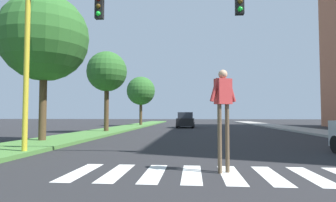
% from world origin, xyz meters
% --- Properties ---
extents(ground_plane, '(140.00, 140.00, 0.00)m').
position_xyz_m(ground_plane, '(0.00, 30.00, 0.00)').
color(ground_plane, '#262628').
extents(crosswalk, '(7.65, 2.20, 0.01)m').
position_xyz_m(crosswalk, '(0.00, 8.10, 0.00)').
color(crosswalk, silver).
rests_on(crosswalk, ground_plane).
extents(median_strip, '(3.08, 64.00, 0.15)m').
position_xyz_m(median_strip, '(-7.91, 28.00, 0.07)').
color(median_strip, '#477A38').
rests_on(median_strip, ground_plane).
extents(tree_mid, '(4.38, 4.38, 7.32)m').
position_xyz_m(tree_mid, '(-8.30, 14.81, 5.26)').
color(tree_mid, '#4C3823').
rests_on(tree_mid, median_strip).
extents(tree_far, '(3.15, 3.15, 6.25)m').
position_xyz_m(tree_far, '(-7.62, 23.04, 4.78)').
color(tree_far, '#4C3823').
rests_on(tree_far, median_strip).
extents(tree_distant, '(3.61, 3.61, 6.14)m').
position_xyz_m(tree_distant, '(-7.47, 36.94, 4.46)').
color(tree_distant, '#4C3823').
rests_on(tree_distant, median_strip).
extents(sidewalk_right, '(3.00, 64.00, 0.15)m').
position_xyz_m(sidewalk_right, '(8.85, 28.00, 0.07)').
color(sidewalk_right, '#9E9991').
rests_on(sidewalk_right, ground_plane).
extents(traffic_light_gantry, '(8.74, 0.30, 6.00)m').
position_xyz_m(traffic_light_gantry, '(-4.11, 10.71, 4.35)').
color(traffic_light_gantry, gold).
rests_on(traffic_light_gantry, median_strip).
extents(pedestrian_performer, '(0.69, 0.44, 2.49)m').
position_xyz_m(pedestrian_performer, '(-0.14, 8.31, 1.66)').
color(pedestrian_performer, brown).
rests_on(pedestrian_performer, ground_plane).
extents(sedan_midblock, '(1.98, 4.17, 1.70)m').
position_xyz_m(sedan_midblock, '(-1.67, 32.86, 0.79)').
color(sedan_midblock, black).
rests_on(sedan_midblock, ground_plane).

